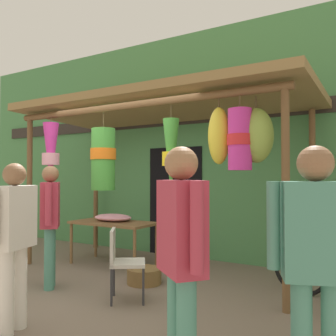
{
  "coord_description": "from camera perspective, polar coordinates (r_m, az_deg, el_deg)",
  "views": [
    {
      "loc": [
        3.24,
        -3.74,
        1.47
      ],
      "look_at": [
        0.24,
        1.22,
        1.6
      ],
      "focal_mm": 39.22,
      "sensor_mm": 36.0,
      "label": 1
    }
  ],
  "objects": [
    {
      "name": "customer_foreground",
      "position": [
        5.12,
        -17.84,
        -7.08
      ],
      "size": [
        0.44,
        0.45,
        1.6
      ],
      "color": "#4C8E7A",
      "rests_on": "ground_plane"
    },
    {
      "name": "shop_facade",
      "position": [
        6.86,
        2.87,
        3.53
      ],
      "size": [
        10.94,
        0.29,
        4.08
      ],
      "color": "#47844C",
      "rests_on": "ground_plane"
    },
    {
      "name": "shopper_by_bananas",
      "position": [
        2.51,
        22.04,
        -12.38
      ],
      "size": [
        0.56,
        0.35,
        1.66
      ],
      "color": "#4C8E7A",
      "rests_on": "ground_plane"
    },
    {
      "name": "passerby_at_right",
      "position": [
        3.82,
        -22.81,
        -9.18
      ],
      "size": [
        0.31,
        0.58,
        1.59
      ],
      "color": "silver",
      "rests_on": "ground_plane"
    },
    {
      "name": "wicker_basket_by_table",
      "position": [
        5.24,
        -3.72,
        -16.37
      ],
      "size": [
        0.47,
        0.47,
        0.21
      ],
      "primitive_type": "cylinder",
      "color": "brown",
      "rests_on": "ground_plane"
    },
    {
      "name": "vendor_in_orange",
      "position": [
        2.49,
        2.09,
        -12.44
      ],
      "size": [
        0.48,
        0.42,
        1.67
      ],
      "color": "#4C8E7A",
      "rests_on": "ground_plane"
    },
    {
      "name": "flower_heap_on_table",
      "position": [
        6.29,
        -8.5,
        -7.62
      ],
      "size": [
        0.68,
        0.48,
        0.12
      ],
      "color": "pink",
      "rests_on": "display_table"
    },
    {
      "name": "folding_chair",
      "position": [
        4.49,
        -7.23,
        -13.67
      ],
      "size": [
        0.56,
        0.56,
        0.84
      ],
      "color": "beige",
      "rests_on": "ground_plane"
    },
    {
      "name": "ground_plane",
      "position": [
        5.16,
        -9.78,
        -17.76
      ],
      "size": [
        30.0,
        30.0,
        0.0
      ],
      "primitive_type": "plane",
      "color": "#756656"
    },
    {
      "name": "market_stall_canopy",
      "position": [
        5.62,
        -1.39,
        7.46
      ],
      "size": [
        4.72,
        2.13,
        2.68
      ],
      "color": "brown",
      "rests_on": "ground_plane"
    },
    {
      "name": "display_table",
      "position": [
        6.23,
        -8.49,
        -8.89
      ],
      "size": [
        1.42,
        0.7,
        0.71
      ],
      "color": "brown",
      "rests_on": "ground_plane"
    }
  ]
}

